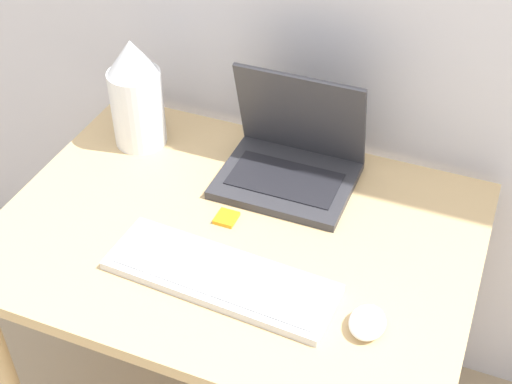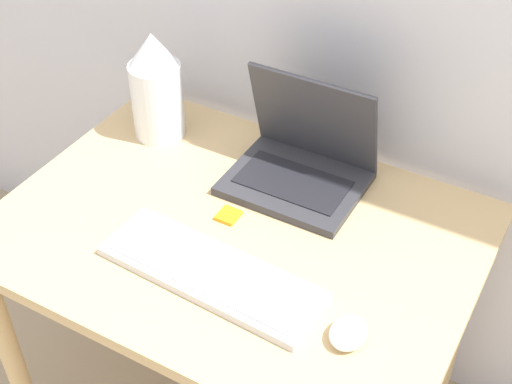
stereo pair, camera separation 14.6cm
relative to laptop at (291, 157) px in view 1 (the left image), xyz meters
The scene contains 6 objects.
desk 0.27m from the laptop, 101.88° to the right, with size 1.01×0.74×0.72m.
laptop is the anchor object (origin of this frame).
keyboard 0.37m from the laptop, 92.53° to the right, with size 0.47×0.18×0.02m.
mouse 0.47m from the laptop, 52.90° to the right, with size 0.07×0.09×0.03m.
vase 0.40m from the laptop, behind, with size 0.13×0.13×0.28m.
mp3_player 0.22m from the laptop, 111.64° to the right, with size 0.04×0.05×0.01m.
Camera 1 is at (0.46, -0.65, 1.75)m, focal length 50.00 mm.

